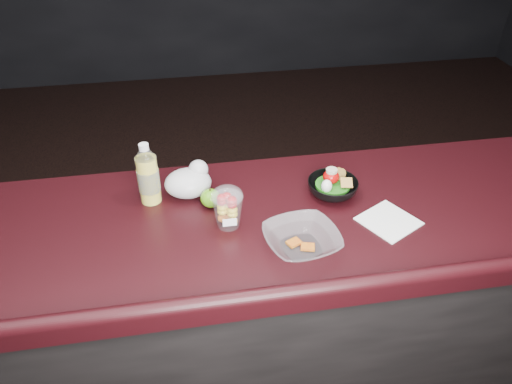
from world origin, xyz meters
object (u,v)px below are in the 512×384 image
lemonade_bottle (148,178)px  takeout_bowl (302,240)px  green_apple (211,198)px  snack_bowl (332,186)px  fruit_cup (228,207)px

lemonade_bottle → takeout_bowl: lemonade_bottle is taller
green_apple → lemonade_bottle: bearing=162.0°
takeout_bowl → snack_bowl: bearing=55.9°
lemonade_bottle → fruit_cup: bearing=-35.8°
fruit_cup → snack_bowl: 0.39m
green_apple → takeout_bowl: (0.25, -0.25, -0.00)m
lemonade_bottle → fruit_cup: lemonade_bottle is taller
fruit_cup → takeout_bowl: size_ratio=0.55×
green_apple → fruit_cup: bearing=-67.9°
fruit_cup → takeout_bowl: bearing=-34.9°
lemonade_bottle → fruit_cup: 0.30m
snack_bowl → takeout_bowl: bearing=-124.1°
lemonade_bottle → snack_bowl: lemonade_bottle is taller
snack_bowl → fruit_cup: bearing=-163.9°
snack_bowl → takeout_bowl: 0.30m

